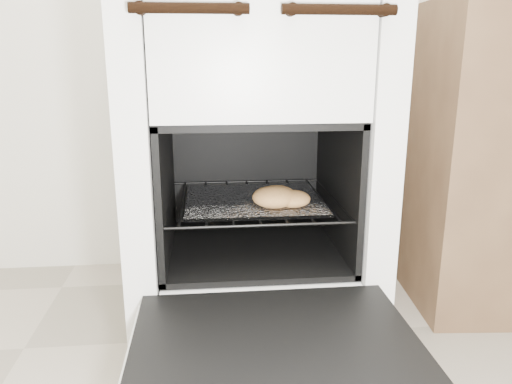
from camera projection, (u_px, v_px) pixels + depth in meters
stove at (250, 160)px, 1.32m from camera, size 0.60×0.66×0.91m
oven_door at (276, 350)px, 0.90m from camera, size 0.54×0.42×0.04m
oven_rack at (253, 200)px, 1.28m from camera, size 0.43×0.42×0.01m
foil_sheet at (254, 200)px, 1.26m from camera, size 0.34×0.30×0.01m
baked_rolls at (279, 197)px, 1.19m from camera, size 0.16×0.14×0.05m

